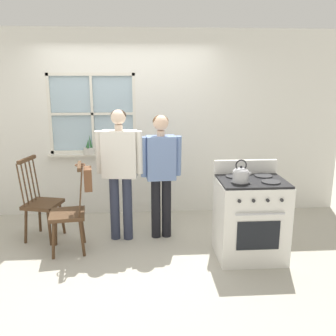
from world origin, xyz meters
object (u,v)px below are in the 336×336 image
chair_near_wall (41,204)px  handbag (88,178)px  kettle (241,174)px  chair_by_window (69,214)px  person_elderly_left (120,164)px  stove (250,218)px  potted_plant (89,149)px  person_teen_center (161,166)px

chair_near_wall → handbag: size_ratio=3.46×
kettle → chair_by_window: bearing=168.0°
person_elderly_left → stove: size_ratio=1.53×
person_elderly_left → kettle: 1.51m
chair_near_wall → potted_plant: bearing=-18.1°
person_elderly_left → kettle: bearing=-22.1°
person_teen_center → kettle: 1.11m
kettle → potted_plant: size_ratio=0.85×
stove → kettle: size_ratio=4.39×
chair_by_window → person_teen_center: 1.24m
handbag → person_teen_center: bearing=18.9°
person_elderly_left → stove: bearing=-15.2°
chair_by_window → chair_near_wall: bearing=-140.3°
potted_plant → person_teen_center: bearing=-40.8°
chair_by_window → person_teen_center: bearing=98.7°
potted_plant → handbag: bearing=-83.4°
handbag → stove: bearing=-9.5°
person_elderly_left → handbag: size_ratio=5.40×
chair_by_window → stove: bearing=74.5°
person_teen_center → stove: size_ratio=1.46×
chair_near_wall → stove: 2.60m
stove → kettle: kettle is taller
chair_near_wall → stove: size_ratio=0.98×
chair_by_window → handbag: 0.48m
chair_by_window → handbag: (0.23, 0.03, 0.42)m
chair_by_window → chair_near_wall: same height
person_elderly_left → person_teen_center: person_elderly_left is taller
chair_by_window → chair_near_wall: 0.57m
chair_by_window → potted_plant: size_ratio=3.66×
person_elderly_left → handbag: bearing=-137.3°
person_elderly_left → potted_plant: person_elderly_left is taller
person_elderly_left → handbag: (-0.36, -0.27, -0.11)m
stove → potted_plant: bearing=143.5°
chair_near_wall → person_elderly_left: (1.01, -0.08, 0.52)m
potted_plant → handbag: potted_plant is taller
person_teen_center → potted_plant: size_ratio=5.47×
chair_by_window → person_teen_center: person_teen_center is taller
chair_near_wall → handbag: 0.85m
person_elderly_left → potted_plant: size_ratio=5.72×
kettle → potted_plant: potted_plant is taller
chair_near_wall → kettle: (2.34, -0.80, 0.55)m
person_teen_center → potted_plant: (-1.01, 0.87, 0.06)m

